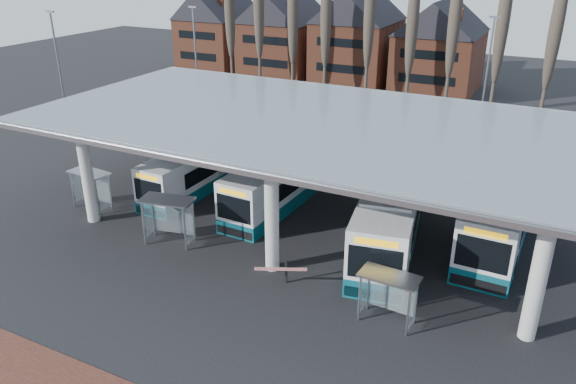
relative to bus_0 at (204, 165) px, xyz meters
The scene contains 15 objects.
ground 13.53m from the bus_0, 47.15° to the right, with size 140.00×140.00×0.00m, color black.
station_canopy 10.26m from the bus_0, 11.51° to the right, with size 32.00×16.00×6.34m.
poplar_row 25.94m from the bus_0, 68.43° to the left, with size 45.10×1.10×14.50m.
townhouse_row 35.06m from the bus_0, 100.94° to the left, with size 36.80×10.30×12.25m.
lamp_post_a 15.52m from the bus_0, 126.10° to the left, with size 0.80×0.16×10.17m.
lamp_post_b 22.47m from the bus_0, 46.81° to the left, with size 0.80×0.16×10.17m.
lamp_post_d 17.79m from the bus_0, 166.21° to the left, with size 0.80×0.16×10.17m.
bus_0 is the anchor object (origin of this frame).
bus_1 6.00m from the bus_0, ahead, with size 2.93×11.77×3.25m.
bus_2 13.54m from the bus_0, ahead, with size 4.99×13.32×3.62m.
bus_3 18.91m from the bus_0, ahead, with size 2.99×12.97×3.59m.
shelter_0 7.24m from the bus_0, 124.93° to the right, with size 2.67×1.50×2.38m.
shelter_1 7.91m from the bus_0, 68.89° to the right, with size 3.04×1.93×2.61m.
shelter_2 17.96m from the bus_0, 29.63° to the right, with size 2.58×1.40×2.33m.
barrier 13.49m from the bus_0, 39.84° to the right, with size 2.28×1.18×1.23m.
Camera 1 is at (11.64, -18.89, 15.01)m, focal length 35.00 mm.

